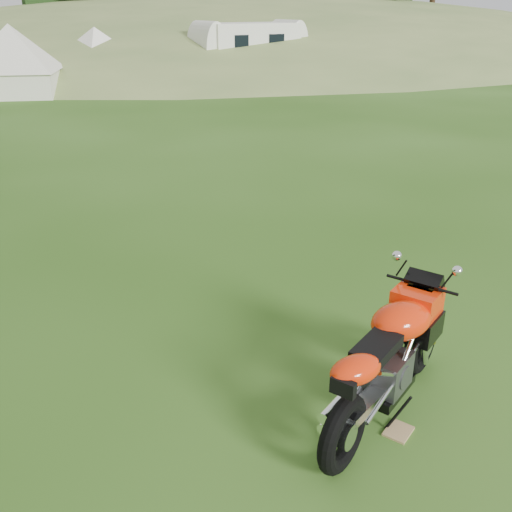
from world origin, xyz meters
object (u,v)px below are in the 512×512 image
plywood_board (398,431)px  tent_left (13,60)px  tent_mid (96,53)px  caravan (249,50)px  sport_motorcycle (390,352)px

plywood_board → tent_left: bearing=87.1°
tent_left → tent_mid: (4.05, 3.01, -0.08)m
caravan → plywood_board: bearing=-117.4°
tent_mid → caravan: size_ratio=0.53×
tent_left → caravan: size_ratio=0.56×
plywood_board → tent_mid: tent_mid is taller
sport_motorcycle → tent_left: 21.06m
sport_motorcycle → tent_left: size_ratio=0.67×
caravan → tent_mid: bearing=156.2°
tent_mid → sport_motorcycle: bearing=-121.6°
sport_motorcycle → tent_left: (1.00, 21.03, 0.69)m
tent_left → tent_mid: tent_left is taller
tent_left → caravan: 10.30m
tent_left → plywood_board: bearing=-70.2°
sport_motorcycle → tent_mid: (5.04, 24.04, 0.61)m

